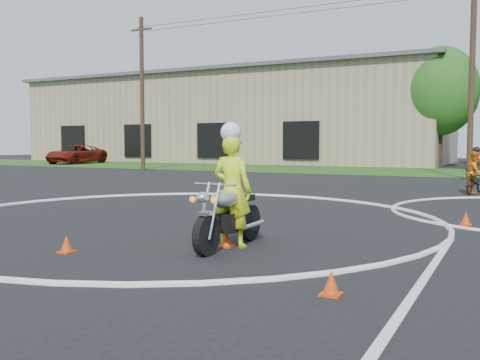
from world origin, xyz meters
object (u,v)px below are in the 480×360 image
at_px(rider_second_grp, 475,177).
at_px(pickup_grp, 76,154).
at_px(primary_motorcycle, 229,215).
at_px(rider_primary_grp, 232,187).

height_order(rider_second_grp, pickup_grp, rider_second_grp).
bearing_deg(pickup_grp, rider_second_grp, -28.39).
relative_size(rider_second_grp, pickup_grp, 0.30).
bearing_deg(primary_motorcycle, pickup_grp, 138.19).
height_order(rider_primary_grp, pickup_grp, rider_primary_grp).
distance_m(rider_primary_grp, pickup_grp, 39.53).
relative_size(rider_primary_grp, rider_second_grp, 1.18).
height_order(rider_primary_grp, rider_second_grp, rider_primary_grp).
xyz_separation_m(primary_motorcycle, rider_primary_grp, (-0.00, 0.14, 0.48)).
bearing_deg(rider_primary_grp, rider_second_grp, 76.20).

